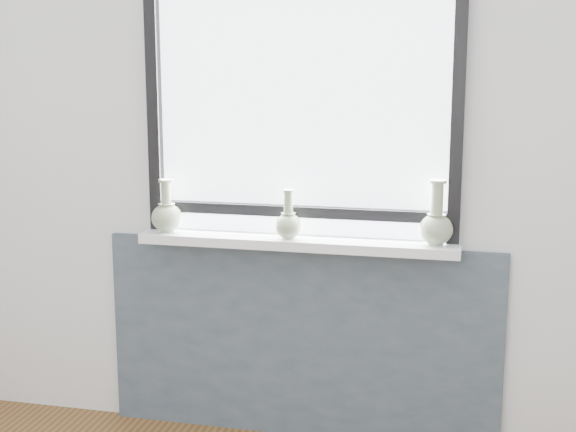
% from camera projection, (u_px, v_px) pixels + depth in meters
% --- Properties ---
extents(back_wall, '(3.60, 0.02, 2.60)m').
position_uv_depth(back_wall, '(302.00, 138.00, 3.30)').
color(back_wall, silver).
rests_on(back_wall, ground).
extents(apron_panel, '(1.70, 0.03, 0.86)m').
position_uv_depth(apron_panel, '(300.00, 341.00, 3.44)').
color(apron_panel, '#495463').
rests_on(apron_panel, ground).
extents(windowsill, '(1.32, 0.18, 0.04)m').
position_uv_depth(windowsill, '(297.00, 242.00, 3.28)').
color(windowsill, white).
rests_on(windowsill, apron_panel).
extents(window, '(1.30, 0.06, 1.05)m').
position_uv_depth(window, '(301.00, 104.00, 3.24)').
color(window, black).
rests_on(window, windowsill).
extents(vase_a, '(0.13, 0.13, 0.22)m').
position_uv_depth(vase_a, '(167.00, 215.00, 3.38)').
color(vase_a, '#96A884').
rests_on(vase_a, windowsill).
extents(vase_b, '(0.11, 0.11, 0.20)m').
position_uv_depth(vase_b, '(288.00, 223.00, 3.25)').
color(vase_b, '#96A884').
rests_on(vase_b, windowsill).
extents(vase_c, '(0.13, 0.13, 0.26)m').
position_uv_depth(vase_c, '(436.00, 225.00, 3.14)').
color(vase_c, '#96A884').
rests_on(vase_c, windowsill).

